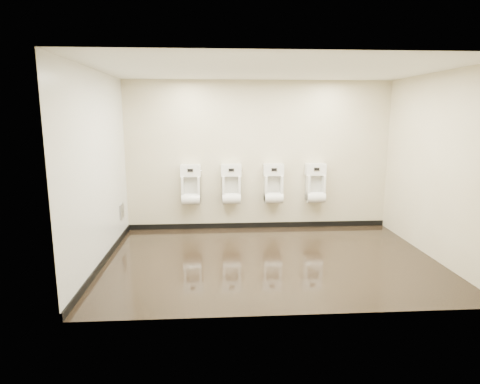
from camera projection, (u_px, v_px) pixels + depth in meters
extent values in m
cube|color=black|center=(270.00, 259.00, 6.14)|extent=(5.00, 3.50, 0.00)
cube|color=silver|center=(273.00, 69.00, 5.60)|extent=(5.00, 3.50, 0.00)
cube|color=beige|center=(259.00, 156.00, 7.59)|extent=(5.00, 0.02, 2.80)
cube|color=beige|center=(296.00, 191.00, 4.16)|extent=(5.00, 0.02, 2.80)
cube|color=beige|center=(98.00, 170.00, 5.71)|extent=(0.02, 3.50, 2.80)
cube|color=beige|center=(436.00, 167.00, 6.03)|extent=(0.02, 3.50, 2.80)
cube|color=white|center=(98.00, 170.00, 5.71)|extent=(0.01, 3.50, 2.80)
cube|color=black|center=(258.00, 225.00, 7.83)|extent=(5.00, 0.02, 0.10)
cube|color=black|center=(105.00, 260.00, 5.97)|extent=(0.02, 3.50, 0.10)
cube|color=#9E9EA3|center=(122.00, 211.00, 7.06)|extent=(0.03, 0.25, 0.25)
cylinder|color=silver|center=(123.00, 211.00, 7.06)|extent=(0.02, 0.04, 0.04)
cube|color=silver|center=(191.00, 189.00, 7.50)|extent=(0.34, 0.25, 0.48)
cube|color=silver|center=(191.00, 186.00, 7.57)|extent=(0.26, 0.01, 0.36)
cylinder|color=silver|center=(191.00, 199.00, 7.47)|extent=(0.34, 0.21, 0.21)
cube|color=silver|center=(191.00, 171.00, 7.47)|extent=(0.38, 0.18, 0.21)
cube|color=black|center=(190.00, 170.00, 7.37)|extent=(0.09, 0.01, 0.05)
cube|color=silver|center=(190.00, 170.00, 7.37)|extent=(0.11, 0.01, 0.07)
cylinder|color=silver|center=(201.00, 171.00, 7.48)|extent=(0.01, 0.03, 0.03)
cube|color=silver|center=(231.00, 189.00, 7.55)|extent=(0.34, 0.25, 0.48)
cube|color=silver|center=(231.00, 186.00, 7.62)|extent=(0.26, 0.01, 0.36)
cylinder|color=silver|center=(231.00, 199.00, 7.52)|extent=(0.34, 0.21, 0.21)
cube|color=silver|center=(231.00, 170.00, 7.51)|extent=(0.38, 0.18, 0.21)
cube|color=black|center=(231.00, 170.00, 7.42)|extent=(0.09, 0.01, 0.05)
cube|color=silver|center=(231.00, 170.00, 7.42)|extent=(0.11, 0.01, 0.07)
cylinder|color=silver|center=(241.00, 170.00, 7.53)|extent=(0.01, 0.03, 0.03)
cube|color=silver|center=(273.00, 188.00, 7.60)|extent=(0.34, 0.25, 0.48)
cube|color=silver|center=(273.00, 185.00, 7.67)|extent=(0.26, 0.01, 0.36)
cylinder|color=silver|center=(274.00, 198.00, 7.57)|extent=(0.34, 0.21, 0.21)
cube|color=silver|center=(273.00, 170.00, 7.56)|extent=(0.38, 0.18, 0.21)
cube|color=black|center=(274.00, 170.00, 7.47)|extent=(0.09, 0.01, 0.05)
cube|color=silver|center=(274.00, 170.00, 7.47)|extent=(0.11, 0.01, 0.07)
cylinder|color=silver|center=(284.00, 170.00, 7.58)|extent=(0.01, 0.03, 0.03)
cube|color=silver|center=(315.00, 188.00, 7.65)|extent=(0.34, 0.25, 0.48)
cube|color=silver|center=(314.00, 185.00, 7.72)|extent=(0.26, 0.01, 0.36)
cylinder|color=silver|center=(316.00, 197.00, 7.62)|extent=(0.34, 0.21, 0.21)
cube|color=silver|center=(315.00, 170.00, 7.62)|extent=(0.38, 0.18, 0.21)
cube|color=black|center=(317.00, 169.00, 7.52)|extent=(0.09, 0.01, 0.05)
cube|color=silver|center=(317.00, 169.00, 7.52)|extent=(0.11, 0.01, 0.07)
cylinder|color=silver|center=(326.00, 170.00, 7.63)|extent=(0.01, 0.03, 0.03)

